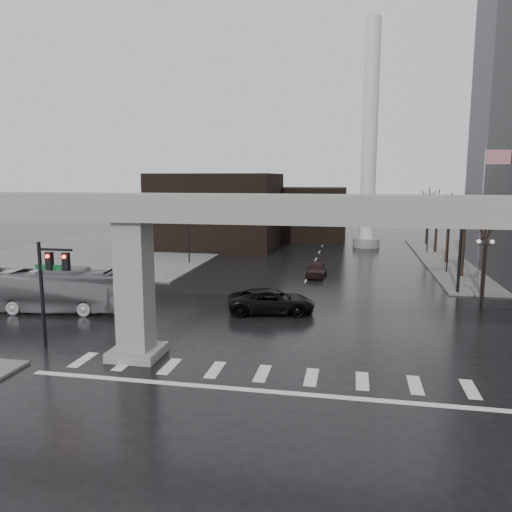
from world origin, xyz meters
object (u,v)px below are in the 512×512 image
object	(u,v)px
pickup_truck	(272,301)
city_bus	(50,290)
signal_mast_arm	(413,223)
far_car	(317,269)

from	to	relation	value
pickup_truck	city_bus	xyz separation A→B (m)	(-15.63, -2.56, 0.70)
signal_mast_arm	city_bus	world-z (taller)	signal_mast_arm
signal_mast_arm	city_bus	distance (m)	28.67
signal_mast_arm	city_bus	xyz separation A→B (m)	(-25.97, -11.37, -4.27)
signal_mast_arm	far_car	size ratio (longest dim) A/B	2.85
pickup_truck	signal_mast_arm	bearing A→B (deg)	-60.96
signal_mast_arm	city_bus	size ratio (longest dim) A/B	1.08
pickup_truck	far_car	xyz separation A→B (m)	(2.18, 13.75, -0.13)
signal_mast_arm	pickup_truck	xyz separation A→B (m)	(-10.34, -8.81, -4.98)
signal_mast_arm	far_car	distance (m)	10.82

